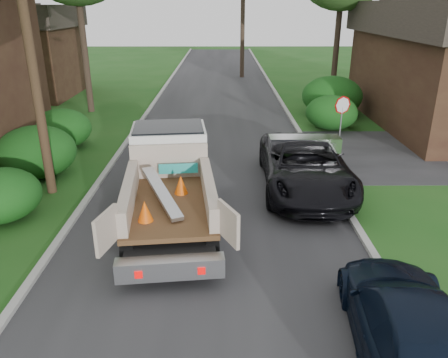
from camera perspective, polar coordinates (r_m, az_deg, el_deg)
ground at (r=10.46m, az=-1.78°, el=-12.65°), size 120.00×120.00×0.00m
road at (r=19.54m, az=-1.06°, el=4.23°), size 8.00×90.00×0.02m
curb_left at (r=20.01m, az=-12.92°, el=4.26°), size 0.20×90.00×0.12m
curb_right at (r=19.89m, az=10.87°, el=4.32°), size 0.20×90.00×0.12m
stop_sign at (r=18.76m, az=15.13°, el=8.34°), size 0.71×0.32×2.48m
utility_pole at (r=14.79m, az=-24.31°, el=17.14°), size 2.42×1.25×10.00m
house_left_far at (r=33.70m, az=-25.30°, el=14.99°), size 7.56×7.56×6.00m
hedge_left_a at (r=14.27m, az=-27.25°, el=-1.90°), size 2.34×2.34×1.53m
hedge_left_b at (r=17.31m, az=-23.34°, el=3.28°), size 2.86×2.86×1.87m
hedge_left_c at (r=20.56m, az=-20.51°, el=6.18°), size 2.60×2.60×1.70m
hedge_right_a at (r=22.88m, az=13.87°, el=8.42°), size 2.60×2.60×1.70m
hedge_right_b at (r=25.85m, az=13.92°, el=10.49°), size 3.38×3.38×2.21m
flatbed_truck at (r=13.00m, az=-7.11°, el=0.88°), size 3.28×6.59×2.41m
black_pickup at (r=15.06m, az=10.54°, el=1.78°), size 2.99×6.19×1.70m
navy_suv at (r=8.69m, az=23.05°, el=-17.23°), size 2.43×4.95×1.38m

